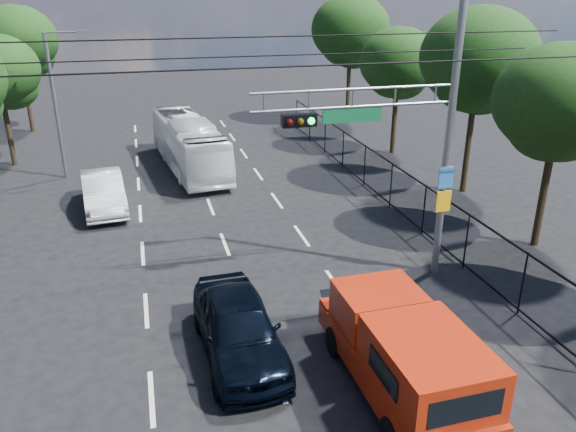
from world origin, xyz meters
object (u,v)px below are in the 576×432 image
object	(u,v)px
signal_mast	(414,121)
red_pickup	(402,351)
white_bus	(189,144)
navy_hatchback	(238,327)
white_van	(103,192)

from	to	relation	value
signal_mast	red_pickup	distance (m)	7.15
red_pickup	white_bus	size ratio (longest dim) A/B	0.61
navy_hatchback	white_bus	bearing A→B (deg)	86.58
navy_hatchback	red_pickup	bearing A→B (deg)	-37.45
navy_hatchback	white_bus	size ratio (longest dim) A/B	0.51
white_bus	white_van	world-z (taller)	white_bus
red_pickup	white_van	bearing A→B (deg)	116.68
white_bus	red_pickup	bearing A→B (deg)	-87.85
signal_mast	white_van	bearing A→B (deg)	137.32
signal_mast	white_van	distance (m)	13.96
navy_hatchback	white_van	xyz separation A→B (m)	(-3.75, 11.81, -0.04)
navy_hatchback	white_van	distance (m)	12.39
red_pickup	navy_hatchback	xyz separation A→B (m)	(-3.41, 2.43, -0.33)
red_pickup	white_bus	bearing A→B (deg)	98.80
signal_mast	white_bus	distance (m)	15.51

